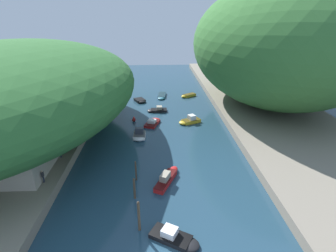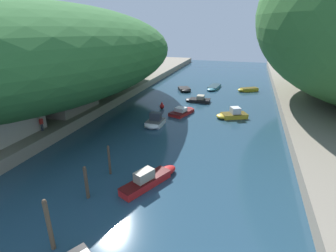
{
  "view_description": "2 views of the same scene",
  "coord_description": "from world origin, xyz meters",
  "px_view_note": "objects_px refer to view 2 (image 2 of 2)",
  "views": [
    {
      "loc": [
        -0.6,
        -16.7,
        20.77
      ],
      "look_at": [
        1.4,
        26.36,
        1.85
      ],
      "focal_mm": 28.0,
      "sensor_mm": 36.0,
      "label": 1
    },
    {
      "loc": [
        7.92,
        -5.81,
        13.08
      ],
      "look_at": [
        -1.28,
        23.68,
        0.94
      ],
      "focal_mm": 28.0,
      "sensor_mm": 36.0,
      "label": 2
    }
  ],
  "objects_px": {
    "boat_far_upstream": "(198,100)",
    "boat_red_skiff": "(185,90)",
    "boat_small_dinghy": "(183,111)",
    "person_by_boathouse": "(41,123)",
    "channel_buoy_near": "(162,106)",
    "boathouse_shed": "(59,93)",
    "boat_near_quay": "(231,115)",
    "boat_navy_launch": "(247,90)",
    "boat_cabin_cruiser": "(213,88)",
    "boat_far_right_bank": "(151,178)",
    "boat_white_cruiser": "(155,122)"
  },
  "relations": [
    {
      "from": "boat_small_dinghy",
      "to": "boat_cabin_cruiser",
      "type": "xyz_separation_m",
      "value": [
        2.19,
        17.79,
        -0.06
      ]
    },
    {
      "from": "boat_small_dinghy",
      "to": "boat_near_quay",
      "type": "relative_size",
      "value": 1.12
    },
    {
      "from": "boat_white_cruiser",
      "to": "boat_far_right_bank",
      "type": "relative_size",
      "value": 0.57
    },
    {
      "from": "boat_near_quay",
      "to": "person_by_boathouse",
      "type": "relative_size",
      "value": 2.91
    },
    {
      "from": "boathouse_shed",
      "to": "boat_cabin_cruiser",
      "type": "relative_size",
      "value": 1.41
    },
    {
      "from": "boat_cabin_cruiser",
      "to": "boat_near_quay",
      "type": "bearing_deg",
      "value": 112.87
    },
    {
      "from": "boat_small_dinghy",
      "to": "boat_near_quay",
      "type": "height_order",
      "value": "boat_near_quay"
    },
    {
      "from": "boat_red_skiff",
      "to": "boat_white_cruiser",
      "type": "bearing_deg",
      "value": 65.94
    },
    {
      "from": "boat_far_upstream",
      "to": "person_by_boathouse",
      "type": "bearing_deg",
      "value": 146.64
    },
    {
      "from": "boathouse_shed",
      "to": "boat_small_dinghy",
      "type": "bearing_deg",
      "value": 23.84
    },
    {
      "from": "channel_buoy_near",
      "to": "boat_far_upstream",
      "type": "bearing_deg",
      "value": 49.95
    },
    {
      "from": "boat_white_cruiser",
      "to": "boat_red_skiff",
      "type": "height_order",
      "value": "boat_white_cruiser"
    },
    {
      "from": "boat_far_upstream",
      "to": "boat_cabin_cruiser",
      "type": "xyz_separation_m",
      "value": [
        1.31,
        10.73,
        -0.09
      ]
    },
    {
      "from": "channel_buoy_near",
      "to": "boat_small_dinghy",
      "type": "bearing_deg",
      "value": -19.28
    },
    {
      "from": "boat_far_right_bank",
      "to": "channel_buoy_near",
      "type": "bearing_deg",
      "value": 130.8
    },
    {
      "from": "channel_buoy_near",
      "to": "person_by_boathouse",
      "type": "bearing_deg",
      "value": -119.54
    },
    {
      "from": "boat_white_cruiser",
      "to": "boat_near_quay",
      "type": "distance_m",
      "value": 11.72
    },
    {
      "from": "boat_small_dinghy",
      "to": "person_by_boathouse",
      "type": "bearing_deg",
      "value": -113.32
    },
    {
      "from": "boat_far_upstream",
      "to": "boat_small_dinghy",
      "type": "bearing_deg",
      "value": 172.02
    },
    {
      "from": "boat_near_quay",
      "to": "boat_white_cruiser",
      "type": "bearing_deg",
      "value": 97.7
    },
    {
      "from": "channel_buoy_near",
      "to": "boat_cabin_cruiser",
      "type": "bearing_deg",
      "value": 69.62
    },
    {
      "from": "boat_red_skiff",
      "to": "person_by_boathouse",
      "type": "distance_m",
      "value": 30.73
    },
    {
      "from": "boat_cabin_cruiser",
      "to": "boat_small_dinghy",
      "type": "bearing_deg",
      "value": 89.49
    },
    {
      "from": "person_by_boathouse",
      "to": "channel_buoy_near",
      "type": "bearing_deg",
      "value": -19.67
    },
    {
      "from": "boat_navy_launch",
      "to": "channel_buoy_near",
      "type": "height_order",
      "value": "channel_buoy_near"
    },
    {
      "from": "boat_near_quay",
      "to": "channel_buoy_near",
      "type": "xyz_separation_m",
      "value": [
        -11.28,
        1.23,
        -0.03
      ]
    },
    {
      "from": "boat_cabin_cruiser",
      "to": "channel_buoy_near",
      "type": "xyz_separation_m",
      "value": [
        -6.1,
        -16.43,
        0.17
      ]
    },
    {
      "from": "boathouse_shed",
      "to": "boat_white_cruiser",
      "type": "bearing_deg",
      "value": 3.89
    },
    {
      "from": "boat_far_upstream",
      "to": "channel_buoy_near",
      "type": "height_order",
      "value": "boat_far_upstream"
    },
    {
      "from": "boathouse_shed",
      "to": "boat_red_skiff",
      "type": "height_order",
      "value": "boathouse_shed"
    },
    {
      "from": "channel_buoy_near",
      "to": "person_by_boathouse",
      "type": "height_order",
      "value": "person_by_boathouse"
    },
    {
      "from": "boat_white_cruiser",
      "to": "boat_cabin_cruiser",
      "type": "bearing_deg",
      "value": -100.2
    },
    {
      "from": "boat_cabin_cruiser",
      "to": "boat_far_upstream",
      "type": "bearing_deg",
      "value": 89.56
    },
    {
      "from": "boat_far_upstream",
      "to": "boat_red_skiff",
      "type": "bearing_deg",
      "value": 29.6
    },
    {
      "from": "boat_small_dinghy",
      "to": "boat_red_skiff",
      "type": "height_order",
      "value": "boat_small_dinghy"
    },
    {
      "from": "boat_far_right_bank",
      "to": "boat_near_quay",
      "type": "height_order",
      "value": "boat_far_right_bank"
    },
    {
      "from": "boathouse_shed",
      "to": "boat_near_quay",
      "type": "bearing_deg",
      "value": 17.32
    },
    {
      "from": "boat_far_upstream",
      "to": "boat_near_quay",
      "type": "height_order",
      "value": "boat_near_quay"
    },
    {
      "from": "boat_near_quay",
      "to": "channel_buoy_near",
      "type": "height_order",
      "value": "boat_near_quay"
    },
    {
      "from": "boat_far_right_bank",
      "to": "person_by_boathouse",
      "type": "relative_size",
      "value": 3.66
    },
    {
      "from": "boat_navy_launch",
      "to": "boat_white_cruiser",
      "type": "xyz_separation_m",
      "value": [
        -11.49,
        -24.15,
        0.2
      ]
    },
    {
      "from": "boat_near_quay",
      "to": "boat_red_skiff",
      "type": "height_order",
      "value": "boat_near_quay"
    },
    {
      "from": "boathouse_shed",
      "to": "boat_navy_launch",
      "type": "xyz_separation_m",
      "value": [
        25.72,
        25.12,
        -3.47
      ]
    },
    {
      "from": "boathouse_shed",
      "to": "boat_small_dinghy",
      "type": "distance_m",
      "value": 18.48
    },
    {
      "from": "boat_far_upstream",
      "to": "boat_red_skiff",
      "type": "height_order",
      "value": "boat_far_upstream"
    },
    {
      "from": "boat_cabin_cruiser",
      "to": "boat_far_right_bank",
      "type": "height_order",
      "value": "boat_far_right_bank"
    },
    {
      "from": "boat_near_quay",
      "to": "person_by_boathouse",
      "type": "distance_m",
      "value": 25.57
    },
    {
      "from": "boat_small_dinghy",
      "to": "person_by_boathouse",
      "type": "distance_m",
      "value": 20.04
    },
    {
      "from": "boat_white_cruiser",
      "to": "channel_buoy_near",
      "type": "distance_m",
      "value": 7.88
    },
    {
      "from": "boat_cabin_cruiser",
      "to": "person_by_boathouse",
      "type": "xyz_separation_m",
      "value": [
        -15.36,
        -32.77,
        2.05
      ]
    }
  ]
}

